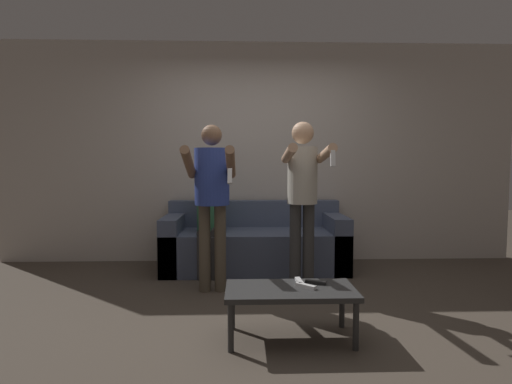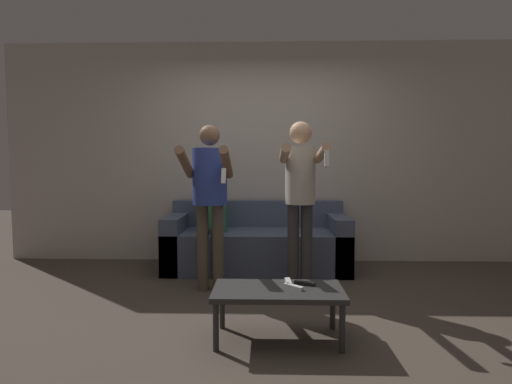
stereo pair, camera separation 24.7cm
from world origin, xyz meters
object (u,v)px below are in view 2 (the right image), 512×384
at_px(remote_near, 294,287).
at_px(remote_far, 288,282).
at_px(person_seated, 212,215).
at_px(remote_mid, 305,283).
at_px(person_standing_left, 210,188).
at_px(person_standing_right, 300,187).
at_px(couch, 257,245).
at_px(coffee_table, 278,294).

distance_m(remote_near, remote_far, 0.12).
relative_size(person_seated, remote_far, 7.65).
distance_m(remote_near, remote_mid, 0.12).
bearing_deg(person_standing_left, person_standing_right, -0.49).
bearing_deg(couch, person_seated, -162.30).
distance_m(person_standing_left, remote_near, 1.41).
height_order(person_standing_left, remote_near, person_standing_left).
xyz_separation_m(remote_mid, remote_far, (-0.11, 0.03, 0.00)).
xyz_separation_m(person_standing_left, person_standing_right, (0.85, -0.01, 0.01)).
xyz_separation_m(couch, person_standing_left, (-0.43, -0.81, 0.70)).
height_order(person_seated, remote_mid, person_seated).
bearing_deg(coffee_table, remote_mid, 24.27).
distance_m(person_standing_right, remote_far, 1.13).
bearing_deg(person_seated, remote_near, -64.98).
xyz_separation_m(person_standing_right, remote_far, (-0.16, -0.93, -0.62)).
bearing_deg(couch, person_standing_right, -62.43).
height_order(couch, person_seated, person_seated).
bearing_deg(couch, person_standing_left, -117.76).
distance_m(couch, person_standing_right, 1.17).
relative_size(person_standing_left, person_standing_right, 0.98).
relative_size(person_standing_left, coffee_table, 1.77).
relative_size(remote_near, remote_far, 0.89).
distance_m(person_seated, coffee_table, 1.87).
relative_size(person_standing_left, remote_far, 10.36).
xyz_separation_m(person_standing_right, person_seated, (-0.92, 0.66, -0.35)).
relative_size(person_standing_right, remote_mid, 10.55).
bearing_deg(remote_far, remote_near, -75.13).
bearing_deg(person_standing_left, remote_near, -55.37).
height_order(coffee_table, remote_near, remote_near).
bearing_deg(person_seated, remote_far, -64.32).
distance_m(person_seated, remote_mid, 1.86).
bearing_deg(person_seated, remote_mid, -61.53).
relative_size(couch, remote_near, 15.18).
xyz_separation_m(couch, remote_far, (0.27, -1.75, 0.09)).
relative_size(coffee_table, remote_near, 6.60).
relative_size(couch, coffee_table, 2.30).
xyz_separation_m(person_standing_left, person_seated, (-0.07, 0.65, -0.34)).
relative_size(couch, remote_far, 13.50).
bearing_deg(couch, remote_mid, -77.90).
bearing_deg(person_standing_right, coffee_table, -102.80).
distance_m(couch, coffee_table, 1.87).
height_order(person_standing_right, remote_far, person_standing_right).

